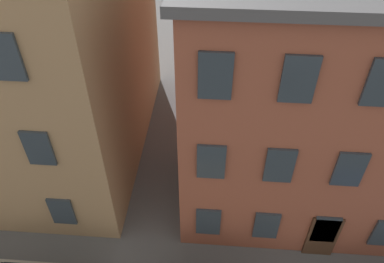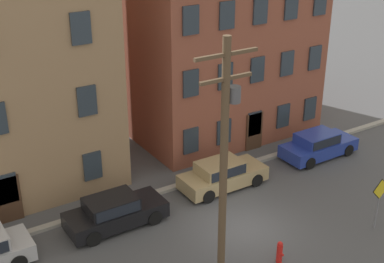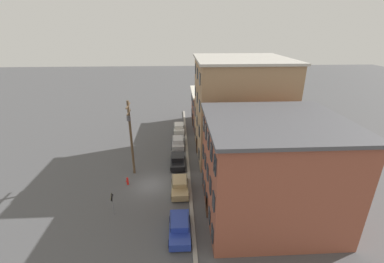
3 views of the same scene
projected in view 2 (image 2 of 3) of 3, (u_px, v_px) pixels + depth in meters
name	position (u px, v px, depth m)	size (l,w,h in m)	color
ground_plane	(243.00, 227.00, 23.49)	(200.00, 200.00, 0.00)	#4C4C4F
kerb_strip	(189.00, 182.00, 26.92)	(56.00, 0.36, 0.16)	#9E998E
apartment_far	(198.00, 43.00, 33.18)	(11.08, 12.18, 9.77)	brown
car_black	(114.00, 211.00, 23.29)	(4.40, 1.92, 1.43)	black
car_tan	(222.00, 174.00, 26.37)	(4.40, 1.92, 1.43)	tan
car_blue	(318.00, 144.00, 29.47)	(4.40, 1.92, 1.43)	#233899
caution_sign	(379.00, 196.00, 22.75)	(0.98, 0.08, 2.45)	slate
utility_pole	(225.00, 155.00, 18.14)	(2.40, 0.44, 9.41)	brown
fire_hydrant	(280.00, 252.00, 21.05)	(0.24, 0.34, 0.96)	red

